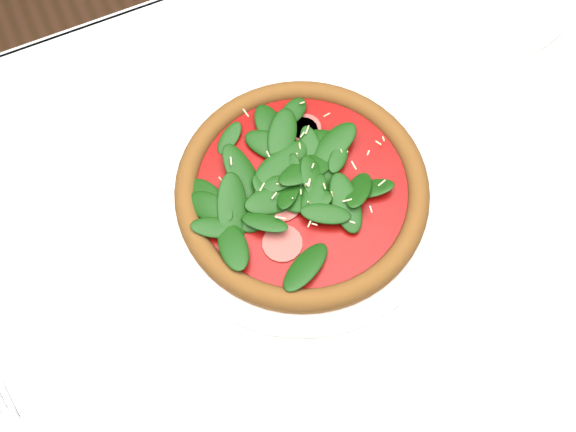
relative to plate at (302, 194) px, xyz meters
name	(u,v)px	position (x,y,z in m)	size (l,w,h in m)	color
ground	(278,363)	(-0.06, -0.03, -0.76)	(6.00, 6.00, 0.00)	brown
dining_table	(271,265)	(-0.06, -0.03, -0.11)	(1.21, 0.81, 0.75)	silver
plate	(302,194)	(0.00, 0.00, 0.00)	(0.35, 0.35, 0.02)	silver
pizza	(302,187)	(0.00, 0.00, 0.02)	(0.39, 0.39, 0.04)	#9E6026
saucer_far	(510,7)	(0.39, 0.14, 0.00)	(0.16, 0.16, 0.01)	silver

